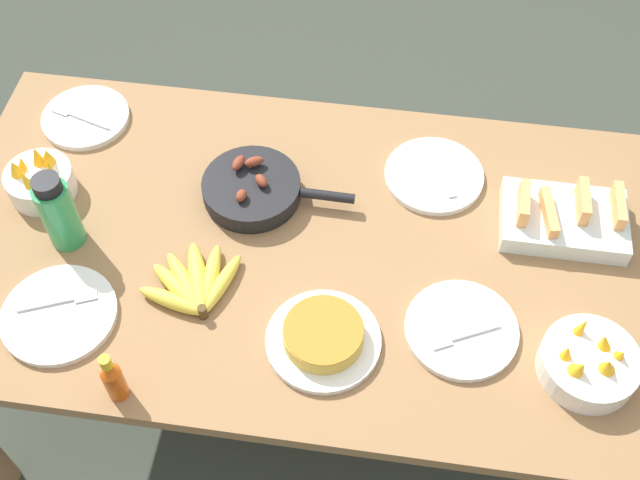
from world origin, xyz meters
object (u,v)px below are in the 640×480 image
at_px(fruit_bowl_citrus, 40,179).
at_px(water_bottle, 58,212).
at_px(empty_plate_mid_edge, 434,175).
at_px(hot_sauce_bottle, 113,379).
at_px(empty_plate_near_front, 461,330).
at_px(banana_bunch, 194,286).
at_px(empty_plate_far_right, 59,314).
at_px(frittata_plate_center, 323,337).
at_px(skillet, 253,189).
at_px(melon_tray, 564,218).
at_px(empty_plate_far_left, 86,117).
at_px(fruit_bowl_mango, 589,363).

bearing_deg(fruit_bowl_citrus, water_bottle, -50.44).
distance_m(empty_plate_mid_edge, hot_sauce_bottle, 0.90).
bearing_deg(empty_plate_mid_edge, empty_plate_near_front, -78.79).
height_order(banana_bunch, fruit_bowl_citrus, fruit_bowl_citrus).
relative_size(empty_plate_far_right, water_bottle, 1.21).
distance_m(banana_bunch, fruit_bowl_citrus, 0.49).
relative_size(empty_plate_near_front, hot_sauce_bottle, 1.66).
xyz_separation_m(frittata_plate_center, fruit_bowl_citrus, (-0.73, 0.32, 0.02)).
bearing_deg(frittata_plate_center, skillet, 120.82).
relative_size(empty_plate_near_front, water_bottle, 1.17).
xyz_separation_m(water_bottle, hot_sauce_bottle, (0.23, -0.36, -0.03)).
distance_m(melon_tray, frittata_plate_center, 0.64).
height_order(banana_bunch, frittata_plate_center, frittata_plate_center).
distance_m(melon_tray, empty_plate_far_right, 1.16).
bearing_deg(skillet, empty_plate_far_left, 159.51).
distance_m(empty_plate_near_front, empty_plate_mid_edge, 0.43).
xyz_separation_m(frittata_plate_center, empty_plate_mid_edge, (0.20, 0.50, -0.02)).
bearing_deg(hot_sauce_bottle, melon_tray, 31.76).
relative_size(empty_plate_far_right, empty_plate_mid_edge, 1.03).
height_order(frittata_plate_center, fruit_bowl_citrus, fruit_bowl_citrus).
xyz_separation_m(melon_tray, hot_sauce_bottle, (-0.91, -0.56, 0.03)).
bearing_deg(empty_plate_far_left, melon_tray, -8.26).
bearing_deg(empty_plate_far_left, hot_sauce_bottle, -67.20).
bearing_deg(empty_plate_far_right, empty_plate_mid_edge, 33.32).
bearing_deg(melon_tray, water_bottle, -170.05).
xyz_separation_m(melon_tray, fruit_bowl_mango, (0.04, -0.37, 0.00)).
height_order(empty_plate_near_front, empty_plate_mid_edge, same).
bearing_deg(melon_tray, fruit_bowl_mango, -84.34).
height_order(banana_bunch, fruit_bowl_mango, fruit_bowl_mango).
bearing_deg(fruit_bowl_citrus, skillet, 6.55).
bearing_deg(empty_plate_near_front, hot_sauce_bottle, -160.43).
xyz_separation_m(banana_bunch, empty_plate_near_front, (0.59, -0.02, -0.01)).
relative_size(melon_tray, frittata_plate_center, 1.17).
xyz_separation_m(skillet, hot_sauce_bottle, (-0.17, -0.55, 0.04)).
bearing_deg(empty_plate_far_left, banana_bunch, -49.42).
height_order(banana_bunch, melon_tray, melon_tray).
bearing_deg(fruit_bowl_mango, empty_plate_far_right, -178.42).
relative_size(banana_bunch, skillet, 0.61).
bearing_deg(empty_plate_far_left, empty_plate_near_front, -26.40).
xyz_separation_m(empty_plate_near_front, empty_plate_mid_edge, (-0.08, 0.43, 0.00)).
bearing_deg(hot_sauce_bottle, water_bottle, 122.27).
xyz_separation_m(empty_plate_far_left, water_bottle, (0.08, -0.38, 0.09)).
xyz_separation_m(empty_plate_near_front, water_bottle, (-0.91, 0.12, 0.09)).
xyz_separation_m(empty_plate_far_left, empty_plate_far_right, (0.13, -0.58, -0.00)).
distance_m(empty_plate_mid_edge, water_bottle, 0.89).
relative_size(frittata_plate_center, hot_sauce_bottle, 1.68).
bearing_deg(empty_plate_far_left, fruit_bowl_mango, -23.71).
distance_m(empty_plate_near_front, fruit_bowl_mango, 0.27).
bearing_deg(fruit_bowl_citrus, empty_plate_far_left, 84.47).
relative_size(empty_plate_mid_edge, fruit_bowl_mango, 1.20).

